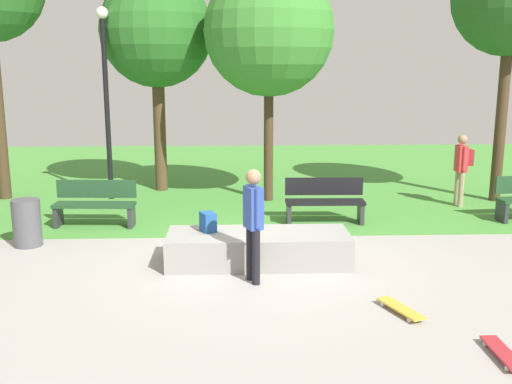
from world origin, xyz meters
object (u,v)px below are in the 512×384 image
park_bench_near_path (95,203)px  tree_leaning_ash (156,32)px  skater_performing_trick (253,217)px  skateboard_by_ledge (401,308)px  backpack_on_ledge (208,222)px  pedestrian_with_backpack (462,164)px  lamp_post (106,86)px  tree_young_birch (269,31)px  concrete_ledge (258,248)px  trash_bin (27,223)px  skateboard_spare (503,353)px  park_bench_far_left (325,200)px

park_bench_near_path → tree_leaning_ash: tree_leaning_ash is taller
skater_performing_trick → skateboard_by_ledge: bearing=-32.8°
tree_leaning_ash → backpack_on_ledge: bearing=-76.0°
skater_performing_trick → pedestrian_with_backpack: (4.90, 4.70, -0.03)m
backpack_on_ledge → lamp_post: lamp_post is taller
tree_young_birch → pedestrian_with_backpack: (4.36, -0.71, -2.93)m
concrete_ledge → tree_leaning_ash: size_ratio=0.55×
tree_young_birch → skater_performing_trick: bearing=-95.8°
lamp_post → trash_bin: lamp_post is taller
concrete_ledge → pedestrian_with_backpack: 6.19m
tree_young_birch → trash_bin: size_ratio=6.36×
skateboard_spare → pedestrian_with_backpack: pedestrian_with_backpack is taller
park_bench_far_left → tree_leaning_ash: tree_leaning_ash is taller
park_bench_far_left → park_bench_near_path: size_ratio=0.99×
concrete_ledge → pedestrian_with_backpack: pedestrian_with_backpack is taller
skateboard_by_ledge → park_bench_far_left: (-0.32, 4.57, 0.42)m
backpack_on_ledge → skater_performing_trick: (0.70, -0.98, 0.33)m
concrete_ledge → park_bench_far_left: 2.90m
lamp_post → park_bench_near_path: bearing=-85.9°
tree_young_birch → backpack_on_ledge: bearing=-105.8°
concrete_ledge → tree_leaning_ash: bearing=111.0°
park_bench_near_path → pedestrian_with_backpack: size_ratio=0.99×
concrete_ledge → skater_performing_trick: bearing=-97.6°
skateboard_by_ledge → skateboard_spare: same height
skateboard_by_ledge → pedestrian_with_backpack: bearing=63.1°
pedestrian_with_backpack → skateboard_by_ledge: bearing=-116.9°
skateboard_spare → pedestrian_with_backpack: (2.20, 7.17, 0.91)m
skateboard_by_ledge → tree_young_birch: 7.79m
skater_performing_trick → pedestrian_with_backpack: skater_performing_trick is taller
tree_young_birch → lamp_post: bearing=175.0°
lamp_post → trash_bin: (-0.74, -3.78, -2.27)m
skateboard_spare → skateboard_by_ledge: bearing=122.7°
lamp_post → tree_leaning_ash: bearing=41.6°
skater_performing_trick → concrete_ledge: bearing=82.4°
skateboard_spare → trash_bin: 8.02m
park_bench_far_left → tree_leaning_ash: 6.10m
skateboard_by_ledge → skateboard_spare: 1.49m
skater_performing_trick → lamp_post: size_ratio=0.38×
pedestrian_with_backpack → tree_leaning_ash: bearing=164.0°
park_bench_far_left → tree_young_birch: (-1.03, 2.07, 3.43)m
skateboard_by_ledge → trash_bin: bearing=151.5°
tree_leaning_ash → lamp_post: tree_leaning_ash is taller
concrete_ledge → park_bench_near_path: (-3.17, 2.42, 0.23)m
skateboard_spare → park_bench_near_path: bearing=135.1°
skateboard_by_ledge → park_bench_near_path: (-4.95, 4.49, 0.42)m
tree_leaning_ash → tree_young_birch: tree_young_birch is taller
concrete_ledge → park_bench_far_left: (1.46, 2.49, 0.23)m
backpack_on_ledge → park_bench_far_left: park_bench_far_left is taller
tree_leaning_ash → trash_bin: 6.20m
concrete_ledge → trash_bin: bearing=164.8°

